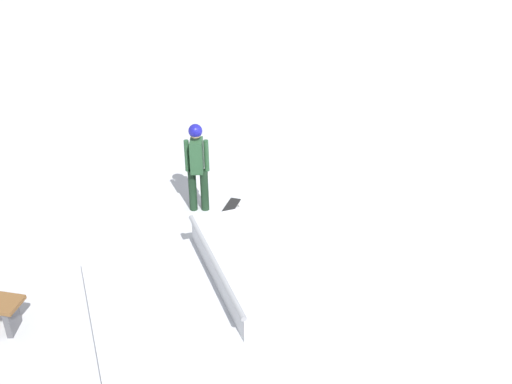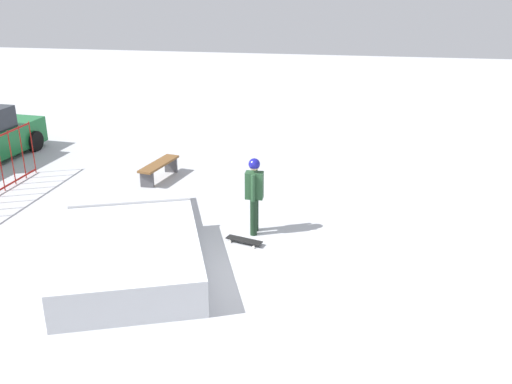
# 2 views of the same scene
# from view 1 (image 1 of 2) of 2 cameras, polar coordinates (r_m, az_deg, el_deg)

# --- Properties ---
(ground_plane) EXTENTS (60.00, 60.00, 0.00)m
(ground_plane) POSITION_cam_1_polar(r_m,az_deg,el_deg) (10.44, 6.21, -3.54)
(ground_plane) COLOR #B7BABF
(skate_ramp) EXTENTS (5.97, 4.31, 0.74)m
(skate_ramp) POSITION_cam_1_polar(r_m,az_deg,el_deg) (8.95, 4.13, -7.15)
(skate_ramp) COLOR silver
(skate_ramp) RESTS_ON ground
(skater) EXTENTS (0.44, 0.38, 1.73)m
(skater) POSITION_cam_1_polar(r_m,az_deg,el_deg) (10.51, -5.84, 3.03)
(skater) COLOR black
(skater) RESTS_ON ground
(skateboard) EXTENTS (0.42, 0.82, 0.09)m
(skateboard) POSITION_cam_1_polar(r_m,az_deg,el_deg) (10.80, -2.66, -1.69)
(skateboard) COLOR black
(skateboard) RESTS_ON ground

